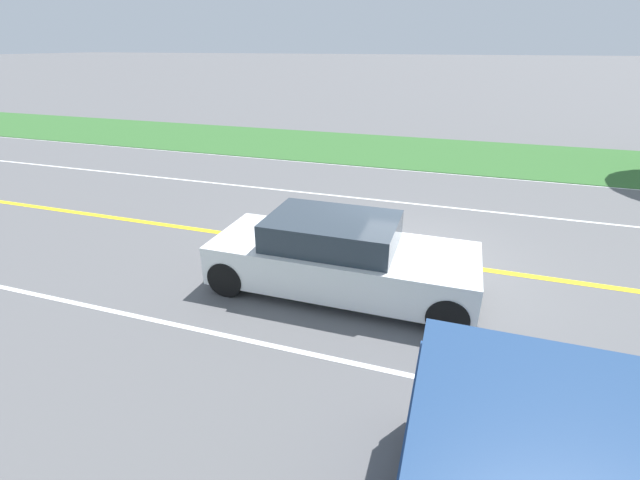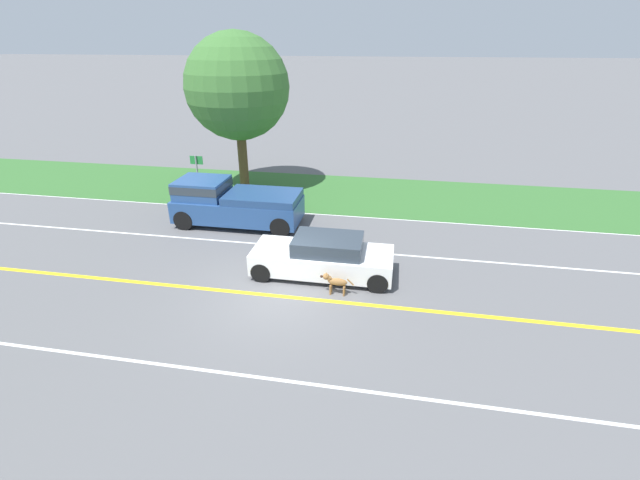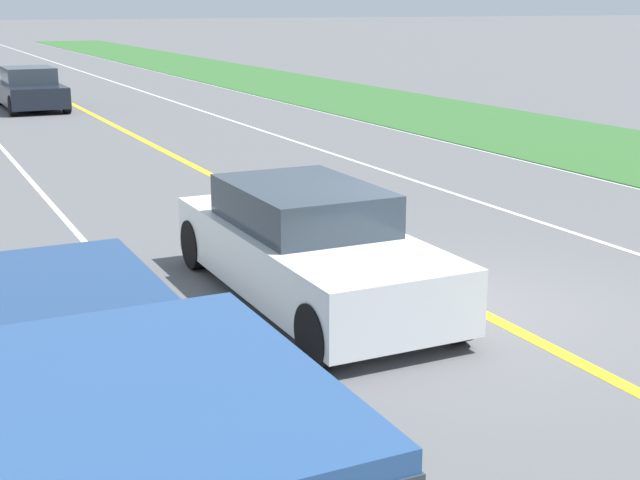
# 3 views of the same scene
# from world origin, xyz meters

# --- Properties ---
(ground_plane) EXTENTS (400.00, 400.00, 0.00)m
(ground_plane) POSITION_xyz_m (0.00, 0.00, 0.00)
(ground_plane) COLOR #5B5B5E
(centre_divider_line) EXTENTS (0.18, 160.00, 0.01)m
(centre_divider_line) POSITION_xyz_m (0.00, 0.00, 0.00)
(centre_divider_line) COLOR yellow
(centre_divider_line) RESTS_ON ground
(lane_edge_line_right) EXTENTS (0.14, 160.00, 0.01)m
(lane_edge_line_right) POSITION_xyz_m (7.00, 0.00, 0.00)
(lane_edge_line_right) COLOR white
(lane_edge_line_right) RESTS_ON ground
(lane_dash_same_dir) EXTENTS (0.10, 160.00, 0.01)m
(lane_dash_same_dir) POSITION_xyz_m (3.50, 0.00, 0.00)
(lane_dash_same_dir) COLOR white
(lane_dash_same_dir) RESTS_ON ground
(lane_dash_oncoming) EXTENTS (0.10, 160.00, 0.01)m
(lane_dash_oncoming) POSITION_xyz_m (-3.50, 0.00, 0.00)
(lane_dash_oncoming) COLOR white
(lane_dash_oncoming) RESTS_ON ground
(grass_verge_right) EXTENTS (6.00, 160.00, 0.03)m
(grass_verge_right) POSITION_xyz_m (10.00, 0.00, 0.01)
(grass_verge_right) COLOR #33662D
(grass_verge_right) RESTS_ON ground
(ego_car) EXTENTS (1.82, 4.66, 1.39)m
(ego_car) POSITION_xyz_m (1.60, -1.21, 0.66)
(ego_car) COLOR white
(ego_car) RESTS_ON ground
(dog) EXTENTS (0.21, 1.06, 0.72)m
(dog) POSITION_xyz_m (0.44, -1.76, 0.45)
(dog) COLOR olive
(dog) RESTS_ON ground
(pickup_truck) EXTENTS (2.12, 5.31, 1.92)m
(pickup_truck) POSITION_xyz_m (5.26, 3.34, 0.97)
(pickup_truck) COLOR #284C84
(pickup_truck) RESTS_ON ground
(roadside_tree_right_near) EXTENTS (5.08, 5.08, 7.67)m
(roadside_tree_right_near) POSITION_xyz_m (10.04, 4.51, 5.11)
(roadside_tree_right_near) COLOR brown
(roadside_tree_right_near) RESTS_ON ground
(street_sign) EXTENTS (0.11, 0.64, 2.21)m
(street_sign) POSITION_xyz_m (7.96, 6.11, 1.41)
(street_sign) COLOR gray
(street_sign) RESTS_ON ground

